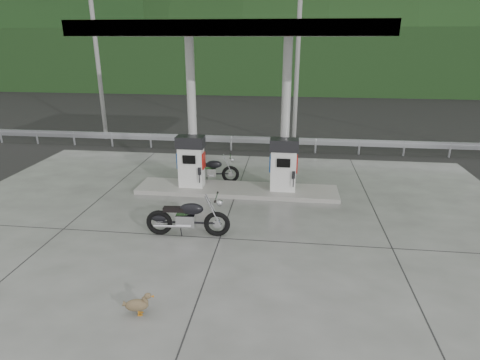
# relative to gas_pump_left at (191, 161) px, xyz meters

# --- Properties ---
(ground) EXTENTS (160.00, 160.00, 0.00)m
(ground) POSITION_rel_gas_pump_left_xyz_m (1.60, -2.50, -1.07)
(ground) COLOR black
(ground) RESTS_ON ground
(forecourt_apron) EXTENTS (18.00, 14.00, 0.02)m
(forecourt_apron) POSITION_rel_gas_pump_left_xyz_m (1.60, -2.50, -1.06)
(forecourt_apron) COLOR #60605C
(forecourt_apron) RESTS_ON ground
(pump_island) EXTENTS (7.00, 1.40, 0.15)m
(pump_island) POSITION_rel_gas_pump_left_xyz_m (1.60, 0.00, -0.98)
(pump_island) COLOR gray
(pump_island) RESTS_ON forecourt_apron
(gas_pump_left) EXTENTS (0.95, 0.55, 1.80)m
(gas_pump_left) POSITION_rel_gas_pump_left_xyz_m (0.00, 0.00, 0.00)
(gas_pump_left) COLOR white
(gas_pump_left) RESTS_ON pump_island
(gas_pump_right) EXTENTS (0.95, 0.55, 1.80)m
(gas_pump_right) POSITION_rel_gas_pump_left_xyz_m (3.20, 0.00, 0.00)
(gas_pump_right) COLOR white
(gas_pump_right) RESTS_ON pump_island
(canopy_column_left) EXTENTS (0.30, 0.30, 5.00)m
(canopy_column_left) POSITION_rel_gas_pump_left_xyz_m (0.00, 0.40, 1.60)
(canopy_column_left) COLOR silver
(canopy_column_left) RESTS_ON pump_island
(canopy_column_right) EXTENTS (0.30, 0.30, 5.00)m
(canopy_column_right) POSITION_rel_gas_pump_left_xyz_m (3.20, 0.40, 1.60)
(canopy_column_right) COLOR silver
(canopy_column_right) RESTS_ON pump_island
(canopy_roof) EXTENTS (8.50, 5.00, 0.40)m
(canopy_roof) POSITION_rel_gas_pump_left_xyz_m (1.60, 0.00, 4.30)
(canopy_roof) COLOR silver
(canopy_roof) RESTS_ON canopy_column_left
(guardrail) EXTENTS (26.00, 0.16, 1.42)m
(guardrail) POSITION_rel_gas_pump_left_xyz_m (1.60, 5.50, -0.36)
(guardrail) COLOR #A6A8AE
(guardrail) RESTS_ON ground
(road) EXTENTS (60.00, 7.00, 0.01)m
(road) POSITION_rel_gas_pump_left_xyz_m (1.60, 9.00, -1.07)
(road) COLOR black
(road) RESTS_ON ground
(utility_pole_a) EXTENTS (0.22, 0.22, 8.00)m
(utility_pole_a) POSITION_rel_gas_pump_left_xyz_m (-6.40, 7.00, 2.93)
(utility_pole_a) COLOR gray
(utility_pole_a) RESTS_ON ground
(utility_pole_b) EXTENTS (0.22, 0.22, 8.00)m
(utility_pole_b) POSITION_rel_gas_pump_left_xyz_m (3.60, 7.00, 2.93)
(utility_pole_b) COLOR gray
(utility_pole_b) RESTS_ON ground
(tree_band) EXTENTS (80.00, 6.00, 6.00)m
(tree_band) POSITION_rel_gas_pump_left_xyz_m (1.60, 27.50, 1.93)
(tree_band) COLOR black
(tree_band) RESTS_ON ground
(forested_hills) EXTENTS (100.00, 40.00, 140.00)m
(forested_hills) POSITION_rel_gas_pump_left_xyz_m (1.60, 57.50, -1.07)
(forested_hills) COLOR black
(forested_hills) RESTS_ON ground
(motorcycle_left) EXTENTS (1.99, 0.83, 0.91)m
(motorcycle_left) POSITION_rel_gas_pump_left_xyz_m (0.53, 0.86, -0.59)
(motorcycle_left) COLOR black
(motorcycle_left) RESTS_ON forecourt_apron
(motorcycle_right) EXTENTS (2.19, 0.81, 1.02)m
(motorcycle_right) POSITION_rel_gas_pump_left_xyz_m (0.71, -3.40, -0.54)
(motorcycle_right) COLOR black
(motorcycle_right) RESTS_ON forecourt_apron
(duck) EXTENTS (0.58, 0.26, 0.40)m
(duck) POSITION_rel_gas_pump_left_xyz_m (0.53, -6.80, -0.85)
(duck) COLOR brown
(duck) RESTS_ON forecourt_apron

